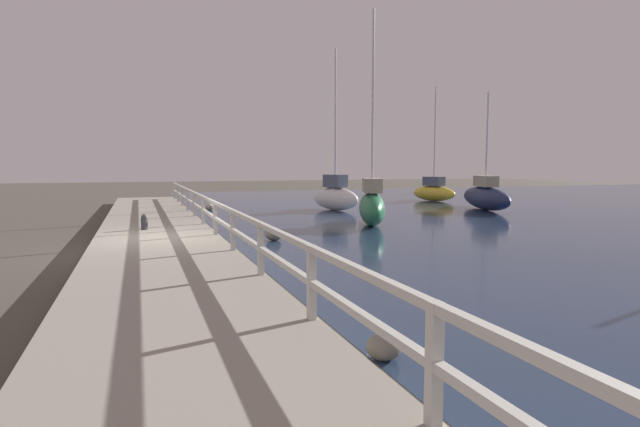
{
  "coord_description": "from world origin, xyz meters",
  "views": [
    {
      "loc": [
        -0.46,
        -13.78,
        2.23
      ],
      "look_at": [
        3.2,
        -3.78,
        1.21
      ],
      "focal_mm": 28.0,
      "sensor_mm": 36.0,
      "label": 1
    }
  ],
  "objects_px": {
    "mooring_bollard": "(144,222)",
    "sailboat_white": "(335,196)",
    "sailboat_yellow": "(434,191)",
    "sailboat_navy": "(485,196)",
    "sailboat_green": "(372,205)"
  },
  "relations": [
    {
      "from": "mooring_bollard",
      "to": "sailboat_white",
      "type": "bearing_deg",
      "value": 39.86
    },
    {
      "from": "sailboat_yellow",
      "to": "sailboat_navy",
      "type": "xyz_separation_m",
      "value": [
        -1.07,
        -6.38,
        0.05
      ]
    },
    {
      "from": "sailboat_white",
      "to": "sailboat_green",
      "type": "relative_size",
      "value": 1.0
    },
    {
      "from": "sailboat_green",
      "to": "sailboat_white",
      "type": "bearing_deg",
      "value": 102.64
    },
    {
      "from": "sailboat_yellow",
      "to": "sailboat_green",
      "type": "relative_size",
      "value": 0.9
    },
    {
      "from": "sailboat_navy",
      "to": "sailboat_green",
      "type": "height_order",
      "value": "sailboat_green"
    },
    {
      "from": "mooring_bollard",
      "to": "sailboat_green",
      "type": "distance_m",
      "value": 8.25
    },
    {
      "from": "sailboat_yellow",
      "to": "sailboat_green",
      "type": "distance_m",
      "value": 14.04
    },
    {
      "from": "mooring_bollard",
      "to": "sailboat_yellow",
      "type": "height_order",
      "value": "sailboat_yellow"
    },
    {
      "from": "sailboat_white",
      "to": "sailboat_green",
      "type": "xyz_separation_m",
      "value": [
        -1.04,
        -6.33,
        0.02
      ]
    },
    {
      "from": "sailboat_yellow",
      "to": "sailboat_navy",
      "type": "height_order",
      "value": "sailboat_yellow"
    },
    {
      "from": "mooring_bollard",
      "to": "sailboat_white",
      "type": "relative_size",
      "value": 0.06
    },
    {
      "from": "sailboat_navy",
      "to": "sailboat_yellow",
      "type": "bearing_deg",
      "value": 98.14
    },
    {
      "from": "sailboat_white",
      "to": "sailboat_navy",
      "type": "xyz_separation_m",
      "value": [
        7.33,
        -2.31,
        -0.06
      ]
    },
    {
      "from": "mooring_bollard",
      "to": "sailboat_navy",
      "type": "relative_size",
      "value": 0.08
    }
  ]
}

